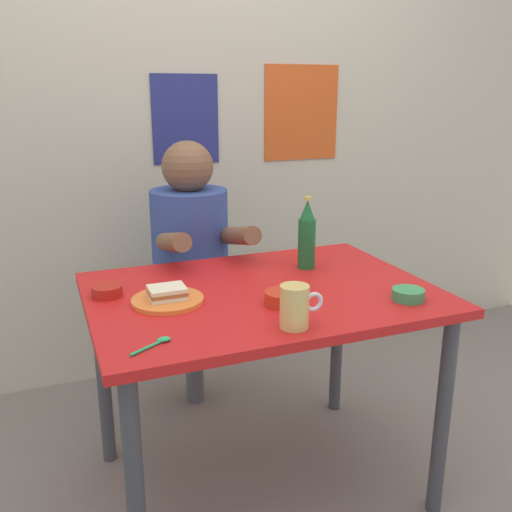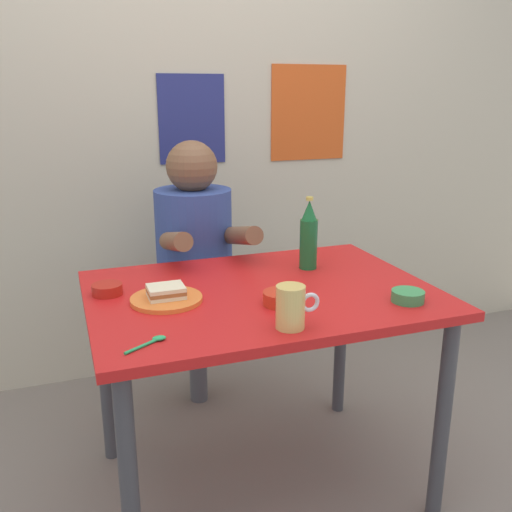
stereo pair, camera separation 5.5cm
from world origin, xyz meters
TOP-DOWN VIEW (x-y plane):
  - ground_plane at (0.00, 0.00)m, footprint 6.00×6.00m
  - wall_back at (0.00, 1.05)m, footprint 4.40×0.09m
  - dining_table at (0.00, 0.00)m, footprint 1.10×0.80m
  - stool at (-0.07, 0.63)m, footprint 0.34×0.34m
  - person_seated at (-0.07, 0.62)m, footprint 0.33×0.56m
  - plate_orange at (-0.31, 0.00)m, footprint 0.22×0.22m
  - sandwich at (-0.31, 0.00)m, footprint 0.11×0.09m
  - beer_mug at (-0.03, -0.31)m, footprint 0.13×0.08m
  - beer_bottle at (0.24, 0.16)m, footprint 0.06×0.06m
  - sauce_bowl_chili at (0.01, -0.14)m, footprint 0.11×0.11m
  - dip_bowl_green at (0.38, -0.25)m, footprint 0.10×0.10m
  - sambal_bowl_red at (-0.47, 0.12)m, footprint 0.10×0.10m
  - spoon at (-0.40, -0.28)m, footprint 0.11×0.07m

SIDE VIEW (x-z plane):
  - ground_plane at x=0.00m, z-range 0.00..0.00m
  - stool at x=-0.07m, z-range 0.12..0.57m
  - dining_table at x=0.00m, z-range 0.28..1.02m
  - spoon at x=-0.40m, z-range 0.74..0.75m
  - plate_orange at x=-0.31m, z-range 0.74..0.75m
  - sambal_bowl_red at x=-0.47m, z-range 0.74..0.78m
  - dip_bowl_green at x=0.38m, z-range 0.74..0.78m
  - sauce_bowl_chili at x=0.01m, z-range 0.74..0.78m
  - person_seated at x=-0.07m, z-range 0.41..1.13m
  - sandwich at x=-0.31m, z-range 0.75..0.79m
  - beer_mug at x=-0.03m, z-range 0.74..0.86m
  - beer_bottle at x=0.24m, z-range 0.73..0.99m
  - wall_back at x=0.00m, z-range 0.00..2.60m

